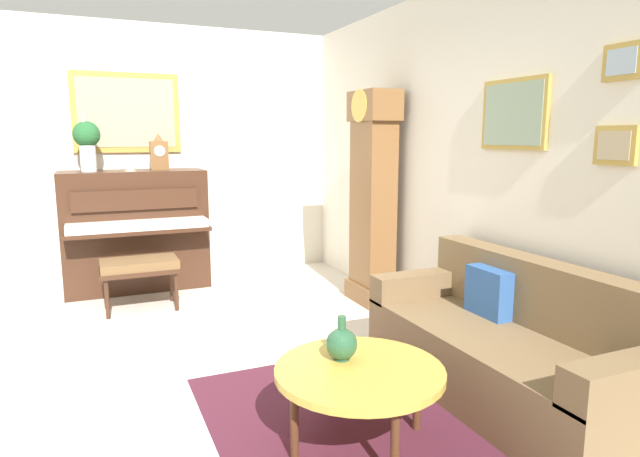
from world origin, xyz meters
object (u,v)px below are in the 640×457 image
(piano_bench, at_px, (140,267))
(coffee_table, at_px, (359,373))
(teacup, at_px, (131,169))
(green_jug, at_px, (342,344))
(grandfather_clock, at_px, (373,204))
(flower_vase, at_px, (87,140))
(piano, at_px, (136,230))
(mantel_clock, at_px, (159,154))
(couch, at_px, (508,348))

(piano_bench, bearing_deg, coffee_table, 16.51)
(teacup, relative_size, green_jug, 0.48)
(grandfather_clock, xyz_separation_m, flower_vase, (-1.41, -2.47, 0.60))
(grandfather_clock, relative_size, green_jug, 8.46)
(green_jug, bearing_deg, piano, -167.80)
(piano_bench, distance_m, mantel_clock, 1.33)
(piano, distance_m, green_jug, 3.54)
(piano_bench, height_order, mantel_clock, mantel_clock)
(couch, distance_m, coffee_table, 1.10)
(piano_bench, relative_size, grandfather_clock, 0.34)
(piano, distance_m, couch, 3.97)
(piano, relative_size, piano_bench, 2.06)
(piano, bearing_deg, flower_vase, -89.67)
(grandfather_clock, distance_m, green_jug, 2.47)
(piano, distance_m, mantel_clock, 0.84)
(piano, bearing_deg, coffee_table, 12.33)
(coffee_table, bearing_deg, teacup, -166.86)
(couch, xyz_separation_m, coffee_table, (0.11, -1.09, 0.08))
(piano, bearing_deg, mantel_clock, 89.40)
(piano_bench, xyz_separation_m, teacup, (-0.67, 0.02, 0.87))
(coffee_table, relative_size, green_jug, 3.67)
(piano_bench, xyz_separation_m, green_jug, (2.67, 0.79, 0.11))
(mantel_clock, distance_m, flower_vase, 0.70)
(coffee_table, height_order, green_jug, green_jug)
(grandfather_clock, height_order, couch, grandfather_clock)
(piano, distance_m, flower_vase, 1.02)
(mantel_clock, relative_size, flower_vase, 0.66)
(piano_bench, height_order, couch, couch)
(flower_vase, height_order, green_jug, flower_vase)
(piano_bench, distance_m, green_jug, 2.79)
(piano_bench, distance_m, couch, 3.31)
(coffee_table, xyz_separation_m, teacup, (-3.48, -0.81, 0.88))
(grandfather_clock, height_order, teacup, grandfather_clock)
(mantel_clock, relative_size, teacup, 3.28)
(grandfather_clock, height_order, flower_vase, grandfather_clock)
(mantel_clock, bearing_deg, teacup, -69.27)
(piano, xyz_separation_m, mantel_clock, (0.00, 0.27, 0.79))
(piano, bearing_deg, grandfather_clock, 55.63)
(grandfather_clock, bearing_deg, mantel_clock, -128.22)
(piano, xyz_separation_m, coffee_table, (3.59, 0.79, -0.24))
(couch, distance_m, mantel_clock, 3.99)
(couch, xyz_separation_m, teacup, (-3.36, -1.90, 0.96))
(green_jug, bearing_deg, mantel_clock, -172.20)
(teacup, bearing_deg, flower_vase, -106.40)
(flower_vase, bearing_deg, green_jug, 18.57)
(piano_bench, relative_size, green_jug, 2.92)
(couch, relative_size, green_jug, 7.92)
(couch, xyz_separation_m, mantel_clock, (-3.48, -1.60, 1.11))
(piano_bench, bearing_deg, green_jug, 16.55)
(coffee_table, xyz_separation_m, flower_vase, (-3.59, -1.20, 1.17))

